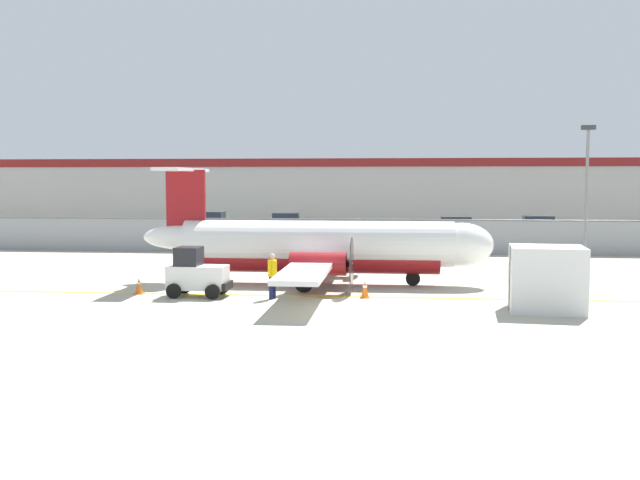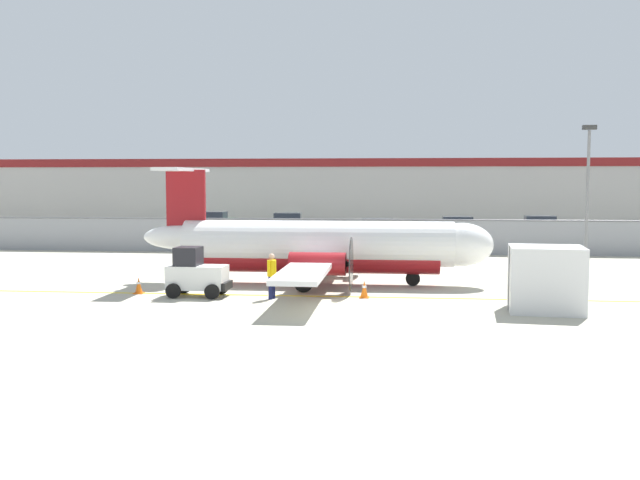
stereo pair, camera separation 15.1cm
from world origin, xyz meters
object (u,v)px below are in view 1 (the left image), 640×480
Objects in this scene: parked_car_0 at (210,221)px; parked_car_4 at (537,226)px; ground_crew_worker at (272,274)px; parked_car_2 at (374,230)px; parked_car_1 at (285,222)px; parked_car_3 at (454,227)px; baggage_tug at (197,274)px; traffic_cone_near_left at (365,289)px; traffic_cone_near_right at (139,286)px; commuter_airplane at (324,247)px; cargo_container at (547,279)px; apron_light_pole at (587,182)px.

parked_car_4 is (26.60, -4.43, 0.00)m from parked_car_0.
ground_crew_worker is 24.81m from parked_car_2.
parked_car_4 is at bearing 168.16° from parked_car_1.
baggage_tug is at bearing 67.27° from parked_car_3.
traffic_cone_near_left is 0.15× the size of parked_car_4.
parked_car_4 is at bearing 54.32° from traffic_cone_near_right.
baggage_tug reaches higher than traffic_cone_near_right.
commuter_airplane is 3.75× the size of parked_car_4.
baggage_tug is (-4.52, -3.60, -0.75)m from commuter_airplane.
cargo_container is at bearing -33.98° from commuter_airplane.
cargo_container is at bearing 82.01° from parked_car_4.
parked_car_0 and parked_car_3 have the same top height.
baggage_tug is 0.56× the size of parked_car_3.
cargo_container is at bearing -109.18° from apron_light_pole.
parked_car_2 is at bearing 134.09° from apron_light_pole.
ground_crew_worker is 0.23× the size of apron_light_pole.
baggage_tug is at bearing 60.54° from parked_car_4.
baggage_tug is 34.67m from parked_car_4.
baggage_tug is 0.56× the size of parked_car_2.
baggage_tug is 3.71× the size of traffic_cone_near_right.
commuter_airplane reaches higher than parked_car_0.
baggage_tug is 0.56× the size of parked_car_4.
ground_crew_worker and parked_car_1 have the same top height.
traffic_cone_near_right is (-2.40, 0.38, -0.54)m from baggage_tug.
parked_car_0 is 1.01× the size of parked_car_3.
parked_car_2 is (3.19, 24.60, -0.06)m from ground_crew_worker.
cargo_container is 26.95m from parked_car_2.
traffic_cone_near_right is at bearing 102.53° from parked_car_0.
cargo_container reaches higher than parked_car_3.
traffic_cone_near_left is 0.15× the size of parked_car_3.
apron_light_pole reaches higher than parked_car_2.
traffic_cone_near_left is at bearing 91.39° from parked_car_2.
apron_light_pole is at bearing 76.41° from cargo_container.
cargo_container is 0.60× the size of parked_car_1.
parked_car_3 is 0.99× the size of parked_car_4.
parked_car_3 is (9.09, 27.99, -0.06)m from ground_crew_worker.
baggage_tug is 1.40× the size of ground_crew_worker.
parked_car_3 is at bearing 78.27° from traffic_cone_near_left.
apron_light_pole is at bearing 143.13° from parked_car_0.
parked_car_4 is at bearing 84.98° from cargo_container.
parked_car_0 is at bearing -16.03° from parked_car_3.
ground_crew_worker is (2.97, -0.32, 0.10)m from baggage_tug.
commuter_airplane is at bearing 87.39° from ground_crew_worker.
parked_car_4 is 17.22m from apron_light_pole.
parked_car_1 is (-7.84, 32.02, 0.58)m from traffic_cone_near_left.
baggage_tug is 0.56× the size of parked_car_0.
parked_car_0 is (-11.16, 34.12, -0.06)m from ground_crew_worker.
baggage_tug is 2.99m from ground_crew_worker.
parked_car_1 is at bearing -5.85° from parked_car_4.
apron_light_pole is (17.56, 12.52, 3.45)m from baggage_tug.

